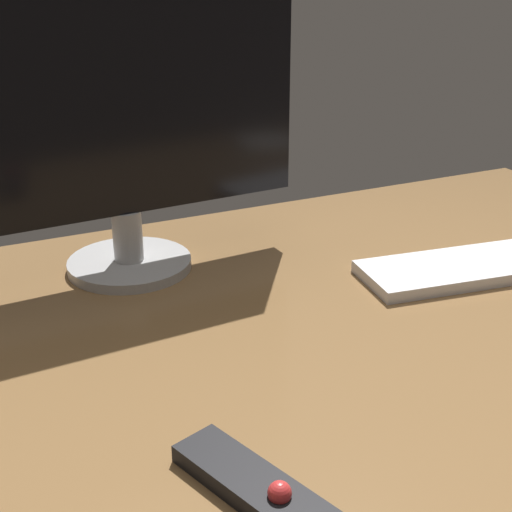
{
  "coord_description": "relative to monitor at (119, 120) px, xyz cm",
  "views": [
    {
      "loc": [
        -44.08,
        -73.47,
        46.87
      ],
      "look_at": [
        -5.6,
        8.42,
        8.0
      ],
      "focal_mm": 51.21,
      "sensor_mm": 36.0,
      "label": 1
    }
  ],
  "objects": [
    {
      "name": "keyboard",
      "position": [
        46.13,
        -23.06,
        -21.57
      ],
      "size": [
        36.34,
        16.05,
        1.78
      ],
      "primitive_type": "cube",
      "rotation": [
        0.0,
        0.0,
        -0.13
      ],
      "color": "white",
      "rests_on": "desk"
    },
    {
      "name": "monitor",
      "position": [
        0.0,
        0.0,
        0.0
      ],
      "size": [
        53.37,
        18.39,
        41.42
      ],
      "rotation": [
        0.0,
        0.0,
        0.06
      ],
      "color": "#BABABA",
      "rests_on": "desk"
    },
    {
      "name": "desk",
      "position": [
        18.77,
        -24.85,
        -23.46
      ],
      "size": [
        140.0,
        84.0,
        2.0
      ],
      "primitive_type": "cube",
      "color": "olive",
      "rests_on": "ground"
    },
    {
      "name": "media_remote",
      "position": [
        -3.77,
        -52.32,
        -21.49
      ],
      "size": [
        10.17,
        17.79,
        3.23
      ],
      "rotation": [
        0.0,
        0.0,
        -1.25
      ],
      "color": "black",
      "rests_on": "desk"
    }
  ]
}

